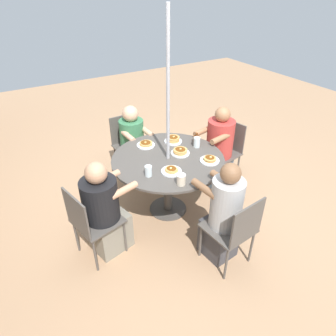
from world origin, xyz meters
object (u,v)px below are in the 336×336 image
object	(u,v)px
pancake_plate_e	(180,152)
coffee_cup	(181,179)
diner_west	(223,216)
diner_east	(133,146)
diner_south	(105,212)
syrup_bottle	(196,139)
diner_north	(218,151)
patio_chair_south	(90,220)
patio_chair_west	(235,228)
drinking_glass_b	(148,171)
pancake_plate_c	(171,171)
patio_chair_north	(226,148)
patio_table	(168,167)
pancake_plate_b	(146,144)
pancake_plate_a	(173,140)
drinking_glass_a	(197,142)
patio_chair_east	(128,142)
pancake_plate_d	(210,160)

from	to	relation	value
pancake_plate_e	coffee_cup	xyz separation A→B (m)	(-0.51, 0.32, 0.03)
diner_west	diner_east	bearing A→B (deg)	87.98
diner_south	syrup_bottle	size ratio (longest dim) A/B	8.21
diner_north	diner_east	world-z (taller)	diner_north
patio_chair_south	patio_chair_west	xyz separation A→B (m)	(-0.81, -1.15, 0.00)
diner_east	syrup_bottle	xyz separation A→B (m)	(-0.75, -0.52, 0.31)
diner_south	diner_west	world-z (taller)	diner_west
patio_chair_west	drinking_glass_b	xyz separation A→B (m)	(0.86, 0.47, 0.32)
diner_south	pancake_plate_c	bearing A→B (deg)	72.47
patio_chair_north	pancake_plate_e	bearing A→B (deg)	91.35
patio_table	pancake_plate_b	distance (m)	0.42
patio_chair_west	pancake_plate_e	world-z (taller)	patio_chair_west
syrup_bottle	coffee_cup	xyz separation A→B (m)	(-0.64, 0.63, 0.01)
pancake_plate_b	syrup_bottle	bearing A→B (deg)	-113.94
diner_east	drinking_glass_b	bearing A→B (deg)	71.56
pancake_plate_a	drinking_glass_a	distance (m)	0.31
patio_chair_north	pancake_plate_e	size ratio (longest dim) A/B	3.90
diner_south	pancake_plate_b	distance (m)	1.03
diner_south	pancake_plate_a	bearing A→B (deg)	100.92
diner_south	patio_chair_north	bearing A→B (deg)	88.57
diner_north	patio_chair_west	bearing A→B (deg)	137.19
patio_table	drinking_glass_a	xyz separation A→B (m)	(0.05, -0.43, 0.18)
patio_chair_east	diner_east	world-z (taller)	diner_east
diner_south	pancake_plate_d	world-z (taller)	diner_south
pancake_plate_b	pancake_plate_d	size ratio (longest dim) A/B	1.00
patio_chair_east	pancake_plate_d	size ratio (longest dim) A/B	3.90
diner_north	diner_west	xyz separation A→B (m)	(-1.06, 0.78, 0.02)
patio_chair_south	pancake_plate_d	xyz separation A→B (m)	(-0.05, -1.40, 0.28)
diner_north	pancake_plate_e	bearing A→B (deg)	91.67
syrup_bottle	pancake_plate_d	bearing A→B (deg)	164.36
coffee_cup	diner_north	bearing A→B (deg)	-56.85
patio_chair_south	pancake_plate_a	world-z (taller)	patio_chair_south
diner_east	pancake_plate_c	xyz separation A→B (m)	(-1.15, 0.08, 0.28)
coffee_cup	drinking_glass_b	xyz separation A→B (m)	(0.30, 0.21, 0.00)
pancake_plate_d	coffee_cup	bearing A→B (deg)	111.73
coffee_cup	pancake_plate_c	bearing A→B (deg)	-7.71
patio_table	pancake_plate_c	bearing A→B (deg)	156.65
pancake_plate_e	drinking_glass_b	size ratio (longest dim) A/B	1.89
diner_east	syrup_bottle	size ratio (longest dim) A/B	8.13
patio_table	patio_chair_west	world-z (taller)	patio_chair_west
diner_west	syrup_bottle	bearing A→B (deg)	63.03
diner_north	syrup_bottle	world-z (taller)	diner_north
patio_chair_west	diner_north	bearing A→B (deg)	51.95
pancake_plate_b	coffee_cup	world-z (taller)	coffee_cup
pancake_plate_c	diner_east	bearing A→B (deg)	-3.96
diner_east	patio_chair_south	size ratio (longest dim) A/B	1.26
syrup_bottle	coffee_cup	distance (m)	0.90
pancake_plate_d	drinking_glass_b	bearing A→B (deg)	82.58
drinking_glass_a	drinking_glass_b	xyz separation A→B (m)	(-0.25, 0.79, -0.00)
patio_chair_north	diner_north	size ratio (longest dim) A/B	0.75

